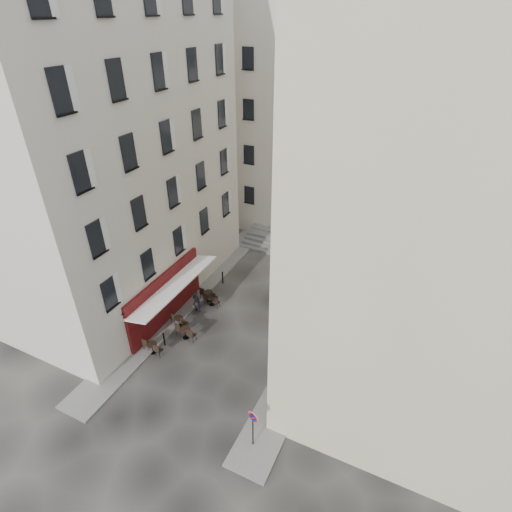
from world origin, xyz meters
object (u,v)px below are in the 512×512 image
Objects in this scene: no_parking_sign at (253,423)px; bistro_table_b at (186,332)px; bistro_table_a at (153,347)px; pedestrian at (197,302)px.

no_parking_sign is 1.72× the size of bistro_table_b.
bistro_table_a is at bearing 176.49° from no_parking_sign.
bistro_table_b is 0.85× the size of pedestrian.
no_parking_sign is at bearing -19.53° from bistro_table_a.
pedestrian is (-7.48, 7.03, -0.85)m from no_parking_sign.
no_parking_sign is 8.30m from bistro_table_a.
bistro_table_b is 2.58m from pedestrian.
no_parking_sign is 8.22m from bistro_table_b.
pedestrian is (0.26, 4.29, 0.33)m from bistro_table_a.
pedestrian is (-0.77, 2.45, 0.31)m from bistro_table_b.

